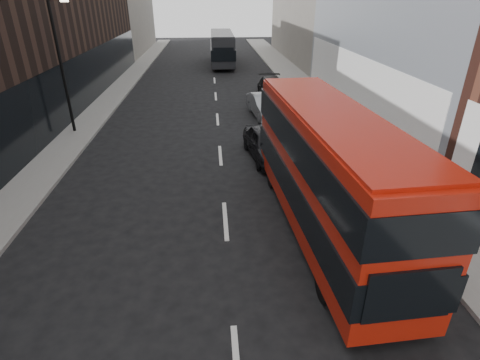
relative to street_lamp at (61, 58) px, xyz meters
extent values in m
cube|color=slate|center=(15.72, 7.00, -4.11)|extent=(3.00, 80.00, 0.15)
cube|color=slate|center=(0.22, 7.00, -4.11)|extent=(2.00, 80.00, 0.15)
cube|color=silver|center=(17.37, 3.00, -2.28)|extent=(0.35, 21.00, 3.80)
cube|color=slate|center=(-3.28, 34.00, 2.32)|extent=(5.00, 20.00, 13.00)
cylinder|color=black|center=(-0.08, 0.00, -0.53)|extent=(0.16, 0.16, 7.00)
cube|color=#FFF2CC|center=(0.72, 0.00, 2.75)|extent=(0.35, 0.22, 0.12)
cube|color=#B4190B|center=(11.48, -10.73, -1.97)|extent=(2.88, 10.26, 3.69)
cube|color=black|center=(11.48, -10.73, -2.57)|extent=(3.01, 10.32, 1.01)
cube|color=black|center=(11.48, -10.73, -1.00)|extent=(3.01, 10.32, 1.01)
cube|color=black|center=(11.77, -15.82, -2.43)|extent=(1.96, 0.19, 1.29)
cube|color=black|center=(11.19, -5.63, -2.43)|extent=(1.96, 0.19, 1.29)
cube|color=#B4190B|center=(11.48, -10.73, -0.09)|extent=(2.77, 9.85, 0.12)
cylinder|color=black|center=(10.29, -7.54, -3.72)|extent=(0.33, 0.94, 0.92)
cylinder|color=black|center=(12.29, -7.43, -3.72)|extent=(0.33, 0.94, 0.92)
cylinder|color=black|center=(10.66, -14.02, -3.72)|extent=(0.33, 0.94, 0.92)
cylinder|color=black|center=(12.67, -13.91, -3.72)|extent=(0.33, 0.94, 0.92)
cube|color=black|center=(9.26, 22.63, -2.32)|extent=(2.44, 10.48, 2.95)
cube|color=black|center=(9.26, 22.63, -2.52)|extent=(2.57, 10.54, 1.05)
cube|color=black|center=(9.23, 17.36, -2.37)|extent=(2.02, 0.09, 1.33)
cube|color=black|center=(9.29, 27.89, -2.37)|extent=(2.02, 0.09, 1.33)
cube|color=black|center=(9.26, 22.63, -0.82)|extent=(2.35, 10.06, 0.12)
cylinder|color=black|center=(8.24, 25.99, -3.70)|extent=(0.29, 0.95, 0.95)
cylinder|color=black|center=(10.32, 25.97, -3.70)|extent=(0.29, 0.95, 0.95)
cylinder|color=black|center=(8.20, 19.29, -3.70)|extent=(0.29, 0.95, 0.95)
cylinder|color=black|center=(10.28, 19.27, -3.70)|extent=(0.29, 0.95, 0.95)
imported|color=black|center=(10.49, -4.45, -3.44)|extent=(2.28, 4.53, 1.48)
imported|color=gray|center=(11.31, 2.41, -3.46)|extent=(2.04, 4.51, 1.44)
imported|color=black|center=(12.51, 7.34, -3.46)|extent=(2.38, 5.10, 1.44)
camera|label=1|loc=(7.87, -21.29, 3.09)|focal=28.00mm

